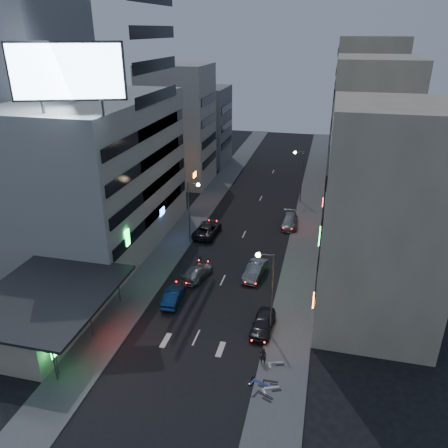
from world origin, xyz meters
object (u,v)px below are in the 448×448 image
(scooter_black_a, at_px, (274,392))
(road_car_blue, at_px, (173,296))
(scooter_silver_b, at_px, (283,356))
(parked_car_right_near, at_px, (263,323))
(road_car_silver, at_px, (197,272))
(scooter_blue, at_px, (269,379))
(parked_car_right_mid, at_px, (255,270))
(parked_car_right_far, at_px, (290,221))
(parked_car_left, at_px, (207,229))
(person, at_px, (263,356))
(scooter_silver_a, at_px, (280,379))
(scooter_black_b, at_px, (279,376))

(scooter_black_a, bearing_deg, road_car_blue, 71.24)
(road_car_blue, relative_size, scooter_silver_b, 2.31)
(parked_car_right_near, distance_m, road_car_silver, 11.24)
(road_car_blue, xyz_separation_m, scooter_silver_b, (11.67, -6.09, -0.02))
(parked_car_right_near, xyz_separation_m, scooter_blue, (1.55, -6.70, -0.05))
(road_car_silver, bearing_deg, parked_car_right_near, 150.85)
(parked_car_right_mid, bearing_deg, parked_car_right_far, 88.93)
(parked_car_right_far, bearing_deg, parked_car_right_mid, -102.30)
(parked_car_left, distance_m, person, 25.25)
(road_car_blue, bearing_deg, parked_car_right_near, 162.80)
(scooter_blue, bearing_deg, parked_car_right_near, 33.63)
(parked_car_right_mid, bearing_deg, road_car_silver, -156.32)
(scooter_silver_a, bearing_deg, parked_car_left, 3.74)
(parked_car_left, xyz_separation_m, scooter_black_b, (12.55, -24.43, -0.15))
(parked_car_right_far, relative_size, scooter_silver_a, 2.61)
(parked_car_right_far, height_order, road_car_silver, parked_car_right_far)
(parked_car_right_near, xyz_separation_m, parked_car_right_mid, (-2.32, 9.15, 0.02))
(parked_car_right_far, relative_size, road_car_blue, 1.24)
(parked_car_right_near, distance_m, scooter_silver_b, 4.41)
(road_car_silver, distance_m, scooter_blue, 17.30)
(parked_car_right_near, distance_m, parked_car_left, 21.03)
(scooter_blue, relative_size, scooter_silver_b, 1.05)
(person, relative_size, scooter_blue, 0.79)
(person, height_order, scooter_black_b, person)
(parked_car_right_near, bearing_deg, parked_car_right_mid, 107.36)
(person, bearing_deg, parked_car_right_near, -78.60)
(parked_car_right_mid, height_order, parked_car_right_far, parked_car_right_mid)
(scooter_silver_a, bearing_deg, scooter_blue, 79.42)
(parked_car_right_mid, height_order, road_car_blue, parked_car_right_mid)
(parked_car_right_mid, relative_size, parked_car_right_far, 0.90)
(parked_car_right_mid, relative_size, scooter_silver_a, 2.35)
(parked_car_right_mid, distance_m, road_car_silver, 6.35)
(parked_car_right_near, distance_m, scooter_black_b, 6.51)
(parked_car_right_far, bearing_deg, scooter_black_a, -89.47)
(parked_car_left, relative_size, scooter_blue, 3.00)
(scooter_blue, bearing_deg, road_car_silver, 55.84)
(parked_car_right_far, xyz_separation_m, person, (0.70, -28.14, 0.12))
(road_car_silver, bearing_deg, scooter_blue, 137.46)
(parked_car_left, xyz_separation_m, scooter_silver_b, (12.62, -22.08, -0.13))
(parked_car_right_mid, xyz_separation_m, road_car_silver, (-6.11, -1.72, -0.10))
(scooter_silver_b, bearing_deg, parked_car_left, 10.29)
(parked_car_right_far, distance_m, person, 28.15)
(parked_car_left, bearing_deg, parked_car_right_far, -149.84)
(scooter_silver_a, xyz_separation_m, scooter_black_b, (-0.10, 0.41, -0.08))
(parked_car_left, relative_size, parked_car_right_far, 1.10)
(parked_car_right_near, relative_size, road_car_silver, 0.95)
(road_car_silver, bearing_deg, parked_car_right_far, -105.12)
(parked_car_right_mid, bearing_deg, road_car_blue, -127.97)
(parked_car_left, height_order, parked_car_right_far, parked_car_left)
(parked_car_right_near, relative_size, road_car_blue, 1.05)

